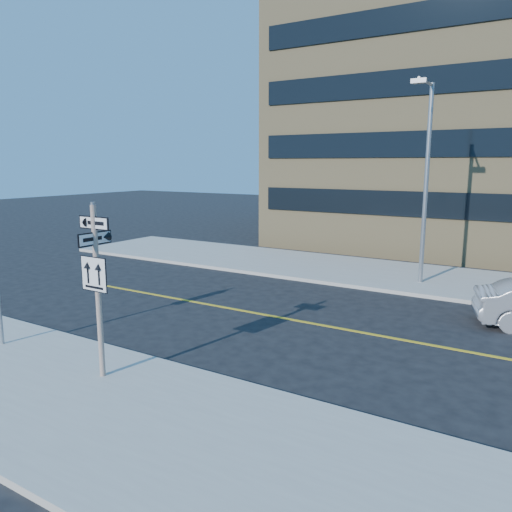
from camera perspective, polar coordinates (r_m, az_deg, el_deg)
The scene contains 4 objects.
ground at distance 14.24m, azimuth -9.38°, elevation -10.37°, with size 120.00×120.00×0.00m, color black.
sign_pole at distance 11.84m, azimuth -17.73°, elevation -2.70°, with size 0.92×0.92×4.06m.
streetlight_a at distance 21.28m, azimuth 18.81°, elevation 9.20°, with size 0.55×2.25×8.00m.
building_brick at distance 35.84m, azimuth 21.38°, elevation 16.17°, with size 18.00×18.00×18.00m, color tan.
Camera 1 is at (8.83, -9.96, 5.05)m, focal length 35.00 mm.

